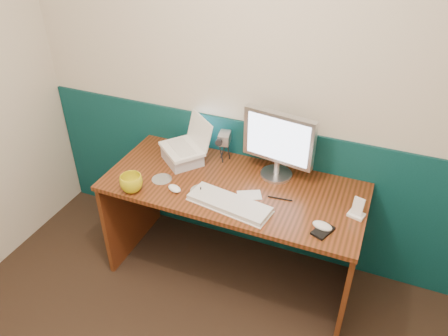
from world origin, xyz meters
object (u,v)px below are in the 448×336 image
at_px(monitor, 279,145).
at_px(mug, 131,183).
at_px(laptop, 181,135).
at_px(keyboard, 229,204).
at_px(camcorder, 225,147).
at_px(desk, 233,231).

bearing_deg(monitor, mug, -138.11).
xyz_separation_m(laptop, keyboard, (0.46, -0.32, -0.19)).
xyz_separation_m(keyboard, camcorder, (-0.21, 0.44, 0.09)).
bearing_deg(keyboard, camcorder, 124.63).
xyz_separation_m(laptop, mug, (-0.13, -0.41, -0.15)).
xyz_separation_m(keyboard, mug, (-0.60, -0.09, 0.04)).
bearing_deg(monitor, laptop, -163.53).
distance_m(desk, laptop, 0.72).
relative_size(keyboard, mug, 3.54).
relative_size(laptop, camcorder, 1.40).
height_order(monitor, camcorder, monitor).
distance_m(laptop, mug, 0.45).
height_order(desk, laptop, laptop).
bearing_deg(monitor, desk, -127.08).
bearing_deg(desk, keyboard, -75.23).
distance_m(keyboard, mug, 0.60).
height_order(desk, camcorder, camcorder).
distance_m(monitor, keyboard, 0.48).
bearing_deg(keyboard, mug, -162.61).
distance_m(laptop, monitor, 0.63).
xyz_separation_m(desk, monitor, (0.21, 0.20, 0.60)).
xyz_separation_m(desk, mug, (-0.54, -0.28, 0.43)).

